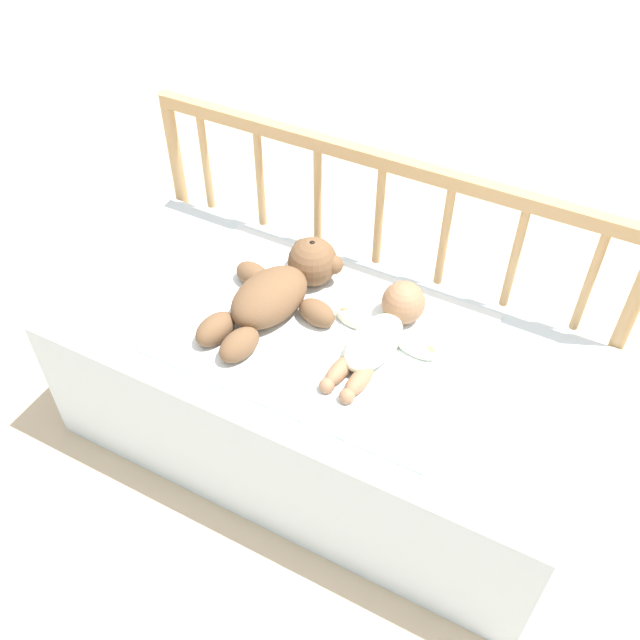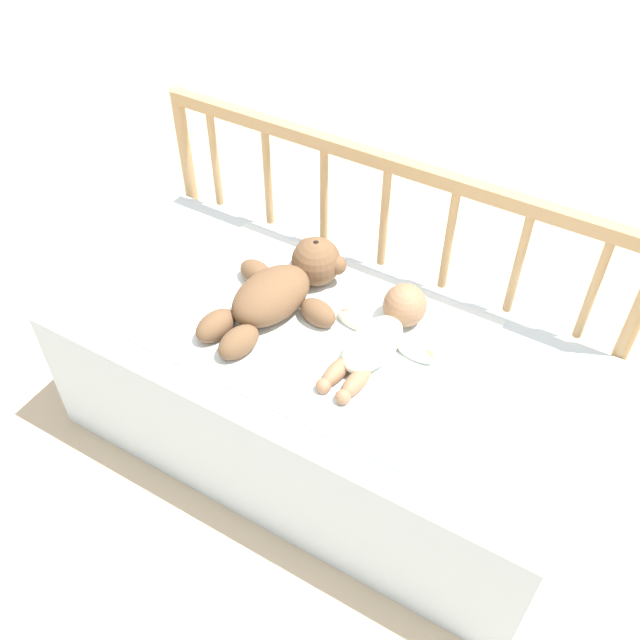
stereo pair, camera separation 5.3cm
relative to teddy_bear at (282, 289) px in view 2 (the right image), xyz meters
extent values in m
plane|color=#C6B293|center=(0.14, -0.06, -0.48)|extent=(12.00, 12.00, 0.00)
cube|color=silver|center=(0.14, -0.06, -0.26)|extent=(1.32, 0.61, 0.42)
cylinder|color=tan|center=(-0.50, 0.27, -0.10)|extent=(0.04, 0.04, 0.75)
cylinder|color=tan|center=(0.78, 0.27, -0.10)|extent=(0.04, 0.04, 0.75)
cube|color=tan|center=(0.14, 0.27, 0.26)|extent=(1.28, 0.03, 0.04)
cylinder|color=tan|center=(-0.39, 0.27, 0.09)|extent=(0.02, 0.02, 0.30)
cylinder|color=tan|center=(-0.22, 0.27, 0.09)|extent=(0.02, 0.02, 0.30)
cylinder|color=tan|center=(-0.04, 0.27, 0.09)|extent=(0.02, 0.02, 0.30)
cylinder|color=tan|center=(0.14, 0.27, 0.09)|extent=(0.02, 0.02, 0.30)
cylinder|color=tan|center=(0.32, 0.27, 0.09)|extent=(0.02, 0.02, 0.30)
cylinder|color=tan|center=(0.50, 0.27, 0.09)|extent=(0.02, 0.02, 0.30)
cylinder|color=tan|center=(0.67, 0.27, 0.09)|extent=(0.02, 0.02, 0.30)
cube|color=white|center=(0.12, -0.04, -0.05)|extent=(0.78, 0.52, 0.01)
ellipsoid|color=brown|center=(-0.01, -0.04, 0.00)|extent=(0.19, 0.25, 0.11)
sphere|color=brown|center=(0.03, 0.12, 0.01)|extent=(0.13, 0.13, 0.13)
sphere|color=beige|center=(0.03, 0.12, 0.05)|extent=(0.05, 0.05, 0.05)
sphere|color=black|center=(0.03, 0.12, 0.07)|extent=(0.02, 0.02, 0.02)
sphere|color=brown|center=(-0.02, 0.16, 0.01)|extent=(0.05, 0.05, 0.05)
sphere|color=brown|center=(0.08, 0.13, 0.01)|extent=(0.05, 0.05, 0.05)
ellipsoid|color=brown|center=(-0.10, 0.04, -0.02)|extent=(0.11, 0.08, 0.06)
ellipsoid|color=brown|center=(0.11, -0.01, -0.02)|extent=(0.11, 0.08, 0.06)
ellipsoid|color=brown|center=(-0.08, -0.17, -0.02)|extent=(0.09, 0.13, 0.07)
ellipsoid|color=brown|center=(0.00, -0.19, -0.02)|extent=(0.09, 0.13, 0.07)
ellipsoid|color=#EAEACC|center=(0.28, -0.04, -0.02)|extent=(0.13, 0.21, 0.07)
sphere|color=#936B4C|center=(0.29, 0.10, 0.00)|extent=(0.11, 0.11, 0.11)
ellipsoid|color=#EAEACC|center=(0.20, 0.02, -0.04)|extent=(0.11, 0.05, 0.04)
ellipsoid|color=#EAEACC|center=(0.36, 0.01, -0.04)|extent=(0.11, 0.05, 0.04)
sphere|color=#936B4C|center=(0.17, 0.03, -0.04)|extent=(0.03, 0.03, 0.03)
sphere|color=#936B4C|center=(0.40, 0.01, -0.04)|extent=(0.03, 0.03, 0.03)
ellipsoid|color=#936B4C|center=(0.24, -0.14, -0.03)|extent=(0.05, 0.11, 0.04)
ellipsoid|color=#936B4C|center=(0.29, -0.15, -0.03)|extent=(0.05, 0.11, 0.04)
sphere|color=#936B4C|center=(0.23, -0.19, -0.04)|extent=(0.04, 0.04, 0.04)
sphere|color=#936B4C|center=(0.29, -0.20, -0.04)|extent=(0.04, 0.04, 0.04)
camera|label=1|loc=(0.70, -1.10, 1.20)|focal=40.00mm
camera|label=2|loc=(0.74, -1.07, 1.20)|focal=40.00mm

